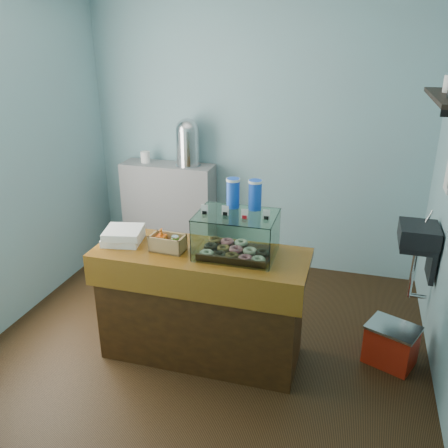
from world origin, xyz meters
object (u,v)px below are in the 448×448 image
(counter, at_px, (201,304))
(coffee_urn, at_px, (188,141))
(red_cooler, at_px, (391,344))
(display_case, at_px, (237,231))

(counter, xyz_separation_m, coffee_urn, (-0.66, 1.58, 0.90))
(counter, distance_m, red_cooler, 1.50)
(counter, height_order, coffee_urn, coffee_urn)
(counter, relative_size, display_case, 2.78)
(coffee_urn, distance_m, red_cooler, 2.74)
(coffee_urn, bearing_deg, display_case, -58.52)
(red_cooler, bearing_deg, display_case, -145.73)
(counter, bearing_deg, red_cooler, 11.50)
(display_case, distance_m, coffee_urn, 1.79)
(counter, height_order, red_cooler, counter)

